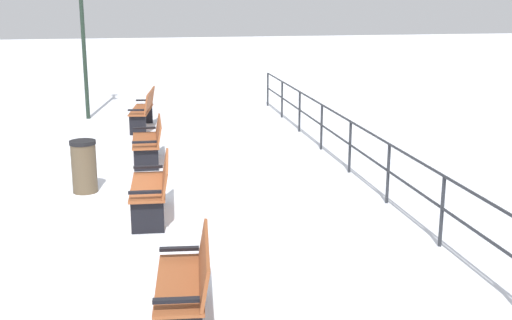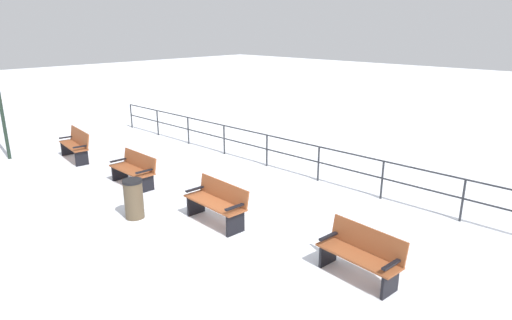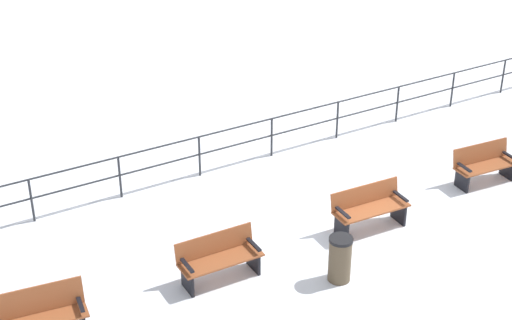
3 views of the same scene
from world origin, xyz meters
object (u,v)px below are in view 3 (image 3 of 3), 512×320
at_px(bench_third, 369,208).
at_px(bench_fourth, 484,164).
at_px(bench_nearest, 34,316).
at_px(bench_second, 219,258).
at_px(trash_bin, 340,259).

bearing_deg(bench_third, bench_fourth, 97.22).
height_order(bench_nearest, bench_second, bench_nearest).
distance_m(bench_second, bench_third, 3.36).
distance_m(bench_nearest, bench_second, 3.34).
xyz_separation_m(bench_nearest, bench_third, (0.03, 6.70, -0.04)).
bearing_deg(bench_fourth, bench_second, -83.07).
bearing_deg(bench_third, bench_second, -87.35).
relative_size(bench_fourth, trash_bin, 1.70).
height_order(bench_third, bench_fourth, bench_third).
xyz_separation_m(bench_nearest, bench_fourth, (-0.19, 10.05, -0.07)).
relative_size(bench_third, trash_bin, 1.81).
bearing_deg(bench_second, bench_nearest, -88.21).
relative_size(bench_nearest, trash_bin, 1.92).
bearing_deg(bench_second, bench_third, 90.64).
xyz_separation_m(bench_fourth, trash_bin, (1.31, -4.87, 0.00)).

